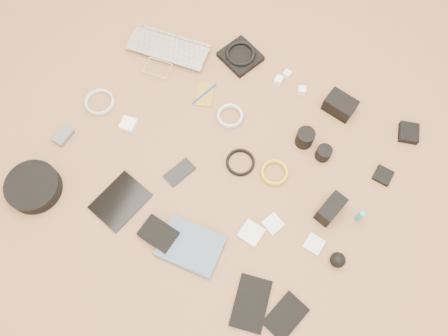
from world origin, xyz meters
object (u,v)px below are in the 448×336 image
at_px(laptop, 164,58).
at_px(paperback, 181,267).
at_px(phone, 180,172).
at_px(dslr_camera, 340,105).
at_px(tablet, 120,201).
at_px(headphone_case, 33,187).

xyz_separation_m(laptop, paperback, (0.52, -0.80, -0.00)).
relative_size(laptop, phone, 2.98).
bearing_deg(paperback, dslr_camera, -20.97).
bearing_deg(laptop, phone, -60.56).
height_order(tablet, phone, same).
bearing_deg(phone, dslr_camera, 71.61).
bearing_deg(dslr_camera, laptop, -161.71).
relative_size(tablet, paperback, 0.90).
relative_size(laptop, paperback, 1.60).
bearing_deg(paperback, headphone_case, 85.42).
xyz_separation_m(dslr_camera, paperback, (-0.29, -0.91, -0.03)).
relative_size(tablet, phone, 1.68).
distance_m(headphone_case, paperback, 0.68).
distance_m(laptop, headphone_case, 0.80).
relative_size(dslr_camera, phone, 1.02).
height_order(laptop, headphone_case, headphone_case).
bearing_deg(phone, paperback, -38.94).
xyz_separation_m(phone, paperback, (0.19, -0.34, 0.01)).
xyz_separation_m(laptop, dslr_camera, (0.81, 0.11, 0.02)).
distance_m(tablet, paperback, 0.36).
bearing_deg(paperback, laptop, 29.84).
bearing_deg(tablet, laptop, 118.97).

